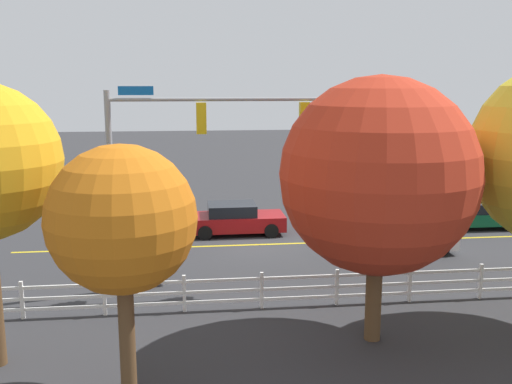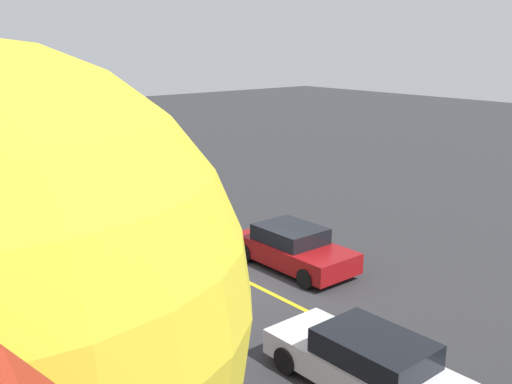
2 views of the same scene
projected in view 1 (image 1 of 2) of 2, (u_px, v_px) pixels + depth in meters
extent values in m
plane|color=#2D2D30|center=(254.00, 245.00, 24.76)|extent=(120.00, 120.00, 0.00)
cube|color=gold|center=(345.00, 242.00, 25.21)|extent=(28.00, 0.16, 0.01)
cylinder|color=gray|center=(111.00, 194.00, 18.67)|extent=(0.20, 0.20, 6.62)
cylinder|color=gray|center=(226.00, 99.00, 18.54)|extent=(7.51, 0.12, 0.12)
cube|color=#0C59B2|center=(136.00, 91.00, 18.14)|extent=(1.10, 0.03, 0.28)
cube|color=gold|center=(201.00, 118.00, 18.56)|extent=(0.32, 0.28, 1.00)
sphere|color=red|center=(201.00, 108.00, 18.64)|extent=(0.17, 0.17, 0.17)
sphere|color=orange|center=(201.00, 118.00, 18.70)|extent=(0.17, 0.17, 0.17)
sphere|color=#148C19|center=(201.00, 128.00, 18.76)|extent=(0.17, 0.17, 0.17)
cube|color=gold|center=(304.00, 118.00, 18.94)|extent=(0.32, 0.28, 1.00)
sphere|color=red|center=(304.00, 108.00, 19.03)|extent=(0.17, 0.17, 0.17)
sphere|color=orange|center=(303.00, 117.00, 19.09)|extent=(0.17, 0.17, 0.17)
sphere|color=#148C19|center=(303.00, 127.00, 19.15)|extent=(0.17, 0.17, 0.17)
cube|color=#0C4C2D|center=(471.00, 217.00, 27.64)|extent=(4.63, 1.85, 0.56)
cube|color=black|center=(467.00, 207.00, 27.52)|extent=(1.93, 1.65, 0.47)
cylinder|color=black|center=(493.00, 216.00, 28.67)|extent=(0.64, 0.22, 0.64)
cylinder|color=black|center=(511.00, 224.00, 27.01)|extent=(0.64, 0.22, 0.64)
cylinder|color=black|center=(432.00, 218.00, 28.33)|extent=(0.64, 0.22, 0.64)
cylinder|color=black|center=(447.00, 226.00, 26.68)|extent=(0.64, 0.22, 0.64)
cube|color=silver|center=(395.00, 240.00, 23.63)|extent=(4.73, 1.90, 0.60)
cube|color=black|center=(402.00, 226.00, 23.55)|extent=(2.42, 1.67, 0.55)
cylinder|color=black|center=(364.00, 252.00, 22.63)|extent=(0.64, 0.23, 0.64)
cylinder|color=black|center=(351.00, 240.00, 24.27)|extent=(0.64, 0.23, 0.64)
cylinder|color=black|center=(441.00, 249.00, 23.05)|extent=(0.64, 0.23, 0.64)
cylinder|color=black|center=(424.00, 238.00, 24.70)|extent=(0.64, 0.23, 0.64)
cube|color=maroon|center=(237.00, 222.00, 26.52)|extent=(4.36, 1.96, 0.67)
cube|color=black|center=(232.00, 209.00, 26.39)|extent=(2.18, 1.75, 0.52)
cylinder|color=black|center=(266.00, 221.00, 27.63)|extent=(0.64, 0.22, 0.64)
cylinder|color=black|center=(271.00, 231.00, 25.86)|extent=(0.64, 0.22, 0.64)
cylinder|color=black|center=(204.00, 223.00, 27.28)|extent=(0.64, 0.22, 0.64)
cylinder|color=black|center=(205.00, 233.00, 25.51)|extent=(0.64, 0.22, 0.64)
cylinder|color=#3F3F42|center=(161.00, 274.00, 19.68)|extent=(0.16, 0.16, 0.85)
cylinder|color=#3F3F42|center=(155.00, 274.00, 19.68)|extent=(0.16, 0.16, 0.85)
cube|color=#1E5999|center=(157.00, 253.00, 19.54)|extent=(0.43, 0.31, 0.62)
sphere|color=tan|center=(157.00, 241.00, 19.46)|extent=(0.22, 0.22, 0.22)
cube|color=white|center=(481.00, 281.00, 18.53)|extent=(0.10, 0.10, 1.15)
cube|color=white|center=(410.00, 284.00, 18.27)|extent=(0.10, 0.10, 1.15)
cube|color=white|center=(337.00, 287.00, 18.00)|extent=(0.10, 0.10, 1.15)
cube|color=white|center=(262.00, 290.00, 17.73)|extent=(0.10, 0.10, 1.15)
cube|color=white|center=(184.00, 293.00, 17.46)|extent=(0.10, 0.10, 1.15)
cube|color=white|center=(104.00, 297.00, 17.19)|extent=(0.10, 0.10, 1.15)
cube|color=white|center=(22.00, 300.00, 16.92)|extent=(0.10, 0.10, 1.15)
cube|color=white|center=(374.00, 274.00, 18.06)|extent=(26.00, 0.06, 0.09)
cube|color=white|center=(374.00, 285.00, 18.13)|extent=(26.00, 0.06, 0.09)
cube|color=white|center=(373.00, 295.00, 18.19)|extent=(26.00, 0.06, 0.09)
cylinder|color=brown|center=(127.00, 335.00, 12.61)|extent=(0.35, 0.35, 2.83)
sphere|color=#C66614|center=(122.00, 219.00, 12.13)|extent=(3.19, 3.19, 3.19)
cylinder|color=brown|center=(374.00, 294.00, 15.45)|extent=(0.43, 0.43, 2.56)
sphere|color=#B22D19|center=(378.00, 176.00, 14.85)|extent=(5.14, 5.14, 5.14)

